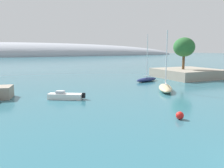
# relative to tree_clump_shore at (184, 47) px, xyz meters

# --- Properties ---
(shore_outcrop) EXTENTS (13.72, 13.42, 2.12)m
(shore_outcrop) POSITION_rel_tree_clump_shore_xyz_m (1.63, 0.15, -6.36)
(shore_outcrop) COLOR gray
(shore_outcrop) RESTS_ON ground
(tree_clump_shore) EXTENTS (5.08, 5.08, 7.62)m
(tree_clump_shore) POSITION_rel_tree_clump_shore_xyz_m (0.00, 0.00, 0.00)
(tree_clump_shore) COLOR brown
(tree_clump_shore) RESTS_ON shore_outcrop
(distant_ridge) EXTENTS (372.01, 65.74, 26.09)m
(distant_ridge) POSITION_rel_tree_clump_shore_xyz_m (-33.46, 198.26, -7.41)
(distant_ridge) COLOR #999EA8
(distant_ridge) RESTS_ON ground
(sailboat_navy_near_shore) EXTENTS (6.56, 3.71, 10.05)m
(sailboat_navy_near_shore) POSITION_rel_tree_clump_shore_xyz_m (-11.45, -1.59, -6.89)
(sailboat_navy_near_shore) COLOR navy
(sailboat_navy_near_shore) RESTS_ON water
(sailboat_sand_mid_mooring) EXTENTS (5.61, 7.11, 10.04)m
(sailboat_sand_mid_mooring) POSITION_rel_tree_clump_shore_xyz_m (-15.08, -12.81, -6.80)
(sailboat_sand_mid_mooring) COLOR #C6B284
(sailboat_sand_mid_mooring) RESTS_ON water
(motorboat_white_alongside_breakwater) EXTENTS (5.00, 3.70, 1.18)m
(motorboat_white_alongside_breakwater) POSITION_rel_tree_clump_shore_xyz_m (-31.77, -11.87, -6.98)
(motorboat_white_alongside_breakwater) COLOR white
(motorboat_white_alongside_breakwater) RESTS_ON water
(mooring_buoy_red) EXTENTS (0.80, 0.80, 0.80)m
(mooring_buoy_red) POSITION_rel_tree_clump_shore_xyz_m (-23.60, -26.21, -7.01)
(mooring_buoy_red) COLOR red
(mooring_buoy_red) RESTS_ON water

